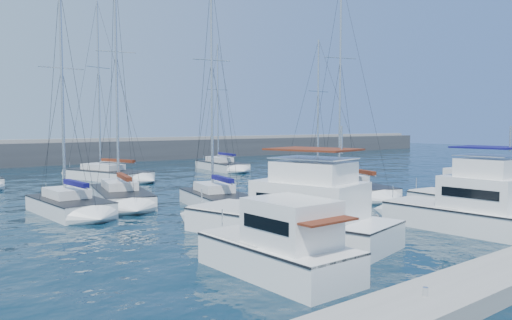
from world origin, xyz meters
TOP-DOWN VIEW (x-y plane):
  - ground at (0.00, 0.00)m, footprint 220.00×220.00m
  - breakwater at (0.00, 52.00)m, footprint 160.00×6.00m
  - dock_cleat_near_port at (-8.00, -11.00)m, footprint 0.16×0.16m
  - motor_yacht_port_outer at (-8.59, -5.66)m, footprint 2.77×6.17m
  - motor_yacht_port_inner at (-4.39, -1.90)m, footprint 5.77×10.67m
  - motor_yacht_stbd_inner at (3.85, -5.98)m, footprint 3.39×7.72m
  - motor_yacht_stbd_outer at (7.96, -3.61)m, footprint 3.16×6.51m
  - sailboat_mid_a at (-10.32, 11.53)m, footprint 3.33×6.94m
  - sailboat_mid_b at (-6.20, 13.49)m, footprint 4.95×8.78m
  - sailboat_mid_c at (-1.97, 8.18)m, footprint 4.37×7.14m
  - sailboat_mid_d at (9.17, 6.87)m, footprint 5.82×10.13m
  - sailboat_mid_e at (12.94, 12.72)m, footprint 3.52×7.98m
  - sailboat_back_b at (-1.15, 28.33)m, footprint 5.94×10.38m
  - sailboat_back_c at (13.69, 30.13)m, footprint 4.38×9.13m

SIDE VIEW (x-z plane):
  - ground at x=0.00m, z-range 0.00..0.00m
  - sailboat_mid_e at x=12.94m, z-range -6.19..7.21m
  - sailboat_back_c at x=13.69m, z-range -7.14..8.19m
  - sailboat_mid_a at x=-10.32m, z-range -6.45..7.51m
  - sailboat_mid_d at x=9.17m, z-range -7.94..9.00m
  - sailboat_back_b at x=-1.15m, z-range -8.28..9.35m
  - sailboat_mid_b at x=-6.20m, z-range -7.77..8.86m
  - sailboat_mid_c at x=-1.97m, z-range -7.11..8.22m
  - dock_cleat_near_port at x=-8.00m, z-range 0.60..0.85m
  - motor_yacht_port_outer at x=-8.59m, z-range -0.66..2.54m
  - motor_yacht_stbd_outer at x=7.96m, z-range -0.66..2.54m
  - breakwater at x=0.00m, z-range -1.17..3.28m
  - motor_yacht_port_inner at x=-4.39m, z-range -1.21..3.48m
  - motor_yacht_stbd_inner at x=3.85m, z-range -1.21..3.48m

